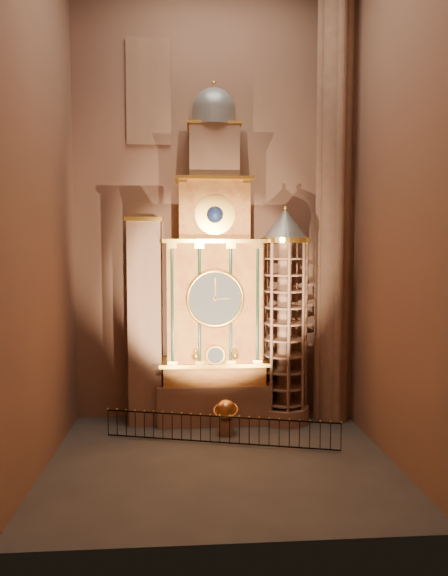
{
  "coord_description": "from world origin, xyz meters",
  "views": [
    {
      "loc": [
        -1.36,
        -20.39,
        8.52
      ],
      "look_at": [
        0.35,
        3.0,
        6.88
      ],
      "focal_mm": 32.0,
      "sensor_mm": 36.0,
      "label": 1
    }
  ],
  "objects": [
    {
      "name": "astronomical_clock",
      "position": [
        0.0,
        4.96,
        6.68
      ],
      "size": [
        5.6,
        2.41,
        16.7
      ],
      "color": "#8C634C",
      "rests_on": "floor"
    },
    {
      "name": "celestial_globe",
      "position": [
        0.43,
        2.93,
        1.0
      ],
      "size": [
        1.37,
        1.32,
        1.68
      ],
      "color": "#8C634C",
      "rests_on": "floor"
    },
    {
      "name": "stair_turret",
      "position": [
        3.5,
        4.7,
        5.27
      ],
      "size": [
        2.5,
        2.5,
        10.8
      ],
      "color": "#8C634C",
      "rests_on": "floor"
    },
    {
      "name": "floor",
      "position": [
        0.0,
        0.0,
        0.0
      ],
      "size": [
        14.0,
        14.0,
        0.0
      ],
      "primitive_type": "plane",
      "color": "#383330",
      "rests_on": "ground"
    },
    {
      "name": "iron_railing",
      "position": [
        0.08,
        1.76,
        0.67
      ],
      "size": [
        10.17,
        2.66,
        1.24
      ],
      "color": "black",
      "rests_on": "floor"
    },
    {
      "name": "portrait_tower",
      "position": [
        -3.4,
        4.98,
        5.15
      ],
      "size": [
        1.8,
        1.6,
        10.2
      ],
      "color": "#8C634C",
      "rests_on": "floor"
    },
    {
      "name": "wall_back",
      "position": [
        0.0,
        6.0,
        11.0
      ],
      "size": [
        22.0,
        0.0,
        22.0
      ],
      "primitive_type": "plane",
      "rotation": [
        1.57,
        0.0,
        0.0
      ],
      "color": "brown",
      "rests_on": "floor"
    },
    {
      "name": "gothic_pier",
      "position": [
        6.1,
        5.0,
        11.0
      ],
      "size": [
        2.04,
        2.04,
        22.0
      ],
      "color": "#8C634C",
      "rests_on": "floor"
    },
    {
      "name": "wall_left",
      "position": [
        -7.0,
        0.0,
        11.0
      ],
      "size": [
        0.0,
        22.0,
        22.0
      ],
      "primitive_type": "plane",
      "rotation": [
        1.57,
        0.0,
        1.57
      ],
      "color": "brown",
      "rests_on": "floor"
    },
    {
      "name": "stained_glass_window",
      "position": [
        -3.2,
        5.92,
        16.5
      ],
      "size": [
        2.2,
        0.14,
        5.2
      ],
      "color": "navy",
      "rests_on": "wall_back"
    },
    {
      "name": "wall_right",
      "position": [
        7.0,
        0.0,
        11.0
      ],
      "size": [
        0.0,
        22.0,
        22.0
      ],
      "primitive_type": "plane",
      "rotation": [
        1.57,
        0.0,
        -1.57
      ],
      "color": "brown",
      "rests_on": "floor"
    }
  ]
}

